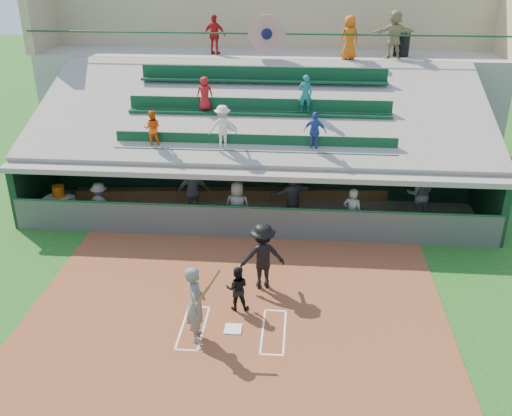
# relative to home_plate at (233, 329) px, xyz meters

# --- Properties ---
(ground) EXTENTS (100.00, 100.00, 0.00)m
(ground) POSITION_rel_home_plate_xyz_m (0.00, 0.00, -0.04)
(ground) COLOR #1B5217
(ground) RESTS_ON ground
(dirt_slab) EXTENTS (11.00, 9.00, 0.02)m
(dirt_slab) POSITION_rel_home_plate_xyz_m (0.00, 0.50, -0.03)
(dirt_slab) COLOR brown
(dirt_slab) RESTS_ON ground
(home_plate) EXTENTS (0.43, 0.43, 0.03)m
(home_plate) POSITION_rel_home_plate_xyz_m (0.00, 0.00, 0.00)
(home_plate) COLOR white
(home_plate) RESTS_ON dirt_slab
(batters_box_chalk) EXTENTS (2.65, 1.85, 0.01)m
(batters_box_chalk) POSITION_rel_home_plate_xyz_m (0.00, 0.00, -0.01)
(batters_box_chalk) COLOR silver
(batters_box_chalk) RESTS_ON dirt_slab
(dugout_floor) EXTENTS (16.00, 3.50, 0.04)m
(dugout_floor) POSITION_rel_home_plate_xyz_m (0.00, 6.75, -0.02)
(dugout_floor) COLOR gray
(dugout_floor) RESTS_ON ground
(concourse_slab) EXTENTS (20.00, 3.00, 4.60)m
(concourse_slab) POSITION_rel_home_plate_xyz_m (0.00, 13.50, 2.26)
(concourse_slab) COLOR gray
(concourse_slab) RESTS_ON ground
(grandstand) EXTENTS (20.40, 10.40, 7.80)m
(grandstand) POSITION_rel_home_plate_xyz_m (-0.01, 10.51, 2.23)
(grandstand) COLOR #4C514C
(grandstand) RESTS_ON ground
(batter_at_plate) EXTENTS (0.96, 0.84, 1.99)m
(batter_at_plate) POSITION_rel_home_plate_xyz_m (-0.84, -0.40, 0.99)
(batter_at_plate) COLOR #595B56
(batter_at_plate) RESTS_ON dirt_slab
(catcher) EXTENTS (0.65, 0.52, 1.26)m
(catcher) POSITION_rel_home_plate_xyz_m (0.01, 0.92, 0.62)
(catcher) COLOR black
(catcher) RESTS_ON dirt_slab
(home_umpire) EXTENTS (1.40, 1.00, 1.95)m
(home_umpire) POSITION_rel_home_plate_xyz_m (0.59, 2.08, 0.96)
(home_umpire) COLOR black
(home_umpire) RESTS_ON dirt_slab
(dugout_bench) EXTENTS (13.75, 1.68, 0.41)m
(dugout_bench) POSITION_rel_home_plate_xyz_m (-0.00, 8.13, 0.21)
(dugout_bench) COLOR olive
(dugout_bench) RESTS_ON dugout_floor
(white_table) EXTENTS (1.03, 0.88, 0.77)m
(white_table) POSITION_rel_home_plate_xyz_m (-6.91, 5.99, 0.39)
(white_table) COLOR silver
(white_table) RESTS_ON dugout_floor
(water_cooler) EXTENTS (0.40, 0.40, 0.40)m
(water_cooler) POSITION_rel_home_plate_xyz_m (-6.87, 6.00, 0.98)
(water_cooler) COLOR #C9590B
(water_cooler) RESTS_ON white_table
(dugout_player_a) EXTENTS (1.09, 0.76, 1.54)m
(dugout_player_a) POSITION_rel_home_plate_xyz_m (-5.21, 5.50, 0.78)
(dugout_player_a) COLOR #565954
(dugout_player_a) RESTS_ON dugout_floor
(dugout_player_b) EXTENTS (1.20, 0.70, 1.92)m
(dugout_player_b) POSITION_rel_home_plate_xyz_m (-2.16, 6.36, 0.97)
(dugout_player_b) COLOR #595C57
(dugout_player_b) RESTS_ON dugout_floor
(dugout_player_c) EXTENTS (0.90, 0.61, 1.77)m
(dugout_player_c) POSITION_rel_home_plate_xyz_m (-0.50, 5.43, 0.89)
(dugout_player_c) COLOR #60635D
(dugout_player_c) RESTS_ON dugout_floor
(dugout_player_d) EXTENTS (1.67, 1.30, 1.77)m
(dugout_player_d) POSITION_rel_home_plate_xyz_m (1.31, 6.63, 0.89)
(dugout_player_d) COLOR #555752
(dugout_player_d) RESTS_ON dugout_floor
(dugout_player_e) EXTENTS (0.75, 0.64, 1.76)m
(dugout_player_e) POSITION_rel_home_plate_xyz_m (3.27, 5.26, 0.88)
(dugout_player_e) COLOR #62645F
(dugout_player_e) RESTS_ON dugout_floor
(dugout_player_f) EXTENTS (1.00, 0.82, 1.92)m
(dugout_player_f) POSITION_rel_home_plate_xyz_m (5.71, 6.85, 0.97)
(dugout_player_f) COLOR #5C5F5A
(dugout_player_f) RESTS_ON dugout_floor
(trash_bin) EXTENTS (0.64, 0.64, 0.96)m
(trash_bin) POSITION_rel_home_plate_xyz_m (5.56, 13.14, 5.05)
(trash_bin) COLOR black
(trash_bin) RESTS_ON concourse_slab
(concourse_staff_a) EXTENTS (1.03, 0.63, 1.63)m
(concourse_staff_a) POSITION_rel_home_plate_xyz_m (-2.26, 12.91, 5.38)
(concourse_staff_a) COLOR #B21417
(concourse_staff_a) RESTS_ON concourse_slab
(concourse_staff_b) EXTENTS (0.99, 0.83, 1.73)m
(concourse_staff_b) POSITION_rel_home_plate_xyz_m (3.31, 12.18, 5.43)
(concourse_staff_b) COLOR #CE550C
(concourse_staff_b) RESTS_ON concourse_slab
(concourse_staff_c) EXTENTS (1.85, 0.95, 1.91)m
(concourse_staff_c) POSITION_rel_home_plate_xyz_m (5.14, 12.64, 5.52)
(concourse_staff_c) COLOR tan
(concourse_staff_c) RESTS_ON concourse_slab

